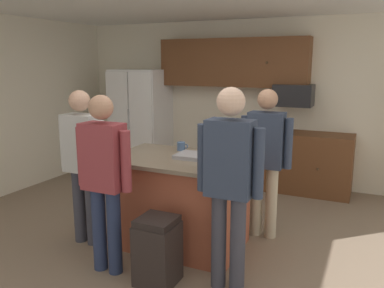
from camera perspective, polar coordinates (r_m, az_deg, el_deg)
The scene contains 18 objects.
floor at distance 4.30m, azimuth -1.19°, elevation -14.91°, with size 7.04×7.04×0.00m, color #7F6B56.
back_wall at distance 6.50m, azimuth 9.70°, elevation 6.03°, with size 6.40×0.10×2.60m, color beige.
cabinet_run_upper at distance 6.40m, azimuth 5.89°, elevation 11.65°, with size 2.40×0.38×0.75m.
cabinet_run_lower at distance 6.21m, azimuth 14.00°, elevation -2.40°, with size 1.80×0.63×0.90m.
refrigerator at distance 6.98m, azimuth -7.43°, elevation 3.21°, with size 0.90×0.76×1.81m.
microwave_over_range at distance 6.07m, azimuth 14.50°, elevation 6.85°, with size 0.56×0.40×0.32m, color black.
kitchen_island at distance 4.21m, azimuth -1.74°, elevation -8.28°, with size 1.43×0.96×0.96m.
person_elder_center at distance 4.36m, azimuth 10.61°, elevation -1.39°, with size 0.57×0.22×1.65m.
person_guest_right at distance 3.25m, azimuth 5.44°, elevation -4.72°, with size 0.57×0.23×1.74m.
person_host_foreground at distance 3.63m, azimuth -12.63°, elevation -4.14°, with size 0.57×0.22×1.65m.
person_guest_left at distance 4.27m, azimuth -15.55°, elevation -1.88°, with size 0.57×0.22×1.65m.
glass_short_whisky at distance 3.79m, azimuth 5.16°, elevation -1.83°, with size 0.07×0.07×0.15m.
tumbler_amber at distance 3.63m, azimuth 2.10°, elevation -2.39°, with size 0.06×0.06×0.15m.
mug_ceramic_white at distance 4.38m, azimuth -1.57°, elevation -0.33°, with size 0.13×0.09×0.09m.
glass_dark_ale at distance 3.68m, azimuth 4.31°, elevation -2.13°, with size 0.07×0.07×0.16m.
glass_pilsner at distance 4.04m, azimuth 6.15°, elevation -1.24°, with size 0.06×0.06×0.12m.
serving_tray at distance 4.02m, azimuth 0.83°, elevation -1.81°, with size 0.44×0.30×0.04m.
trash_bin at distance 3.60m, azimuth -5.02°, elevation -15.16°, with size 0.34×0.34×0.61m.
Camera 1 is at (1.69, -3.45, 1.93)m, focal length 36.80 mm.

